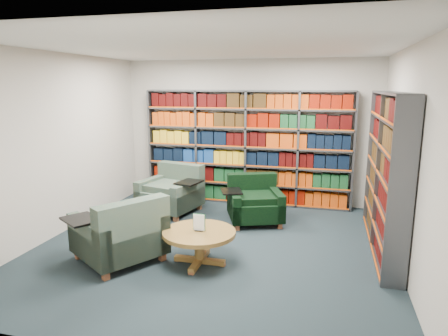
% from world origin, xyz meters
% --- Properties ---
extents(room_shell, '(5.02, 5.02, 2.82)m').
position_xyz_m(room_shell, '(0.00, 0.00, 1.40)').
color(room_shell, black).
rests_on(room_shell, ground).
extents(bookshelf_back, '(4.00, 0.28, 2.20)m').
position_xyz_m(bookshelf_back, '(0.00, 2.34, 1.10)').
color(bookshelf_back, '#47494F').
rests_on(bookshelf_back, ground).
extents(bookshelf_right, '(0.28, 2.50, 2.20)m').
position_xyz_m(bookshelf_right, '(2.34, 0.60, 1.10)').
color(bookshelf_right, '#47494F').
rests_on(bookshelf_right, ground).
extents(chair_teal_left, '(1.22, 1.13, 0.86)m').
position_xyz_m(chair_teal_left, '(-1.20, 1.46, 0.35)').
color(chair_teal_left, '#0D313B').
rests_on(chair_teal_left, ground).
extents(chair_green_right, '(1.15, 1.11, 0.78)m').
position_xyz_m(chair_green_right, '(0.35, 1.28, 0.32)').
color(chair_green_right, black).
rests_on(chair_green_right, ground).
extents(chair_teal_front, '(1.37, 1.37, 0.90)m').
position_xyz_m(chair_teal_front, '(-1.02, -0.78, 0.36)').
color(chair_teal_front, '#0D313B').
rests_on(chair_teal_front, ground).
extents(coffee_table, '(0.95, 0.95, 0.67)m').
position_xyz_m(coffee_table, '(-0.03, -0.58, 0.36)').
color(coffee_table, brown).
rests_on(coffee_table, ground).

